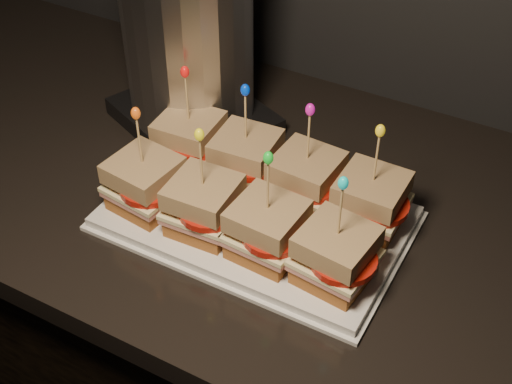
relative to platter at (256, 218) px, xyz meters
The scene contains 62 objects.
granite_slab 0.10m from the platter, 45.25° to the left, with size 2.61×0.63×0.04m, color black.
platter is the anchor object (origin of this frame).
platter_rim 0.01m from the platter, ahead, with size 0.40×0.25×0.01m, color white.
sandwich_0_bread_bot 0.15m from the platter, 158.26° to the left, with size 0.08×0.08×0.02m, color brown.
sandwich_0_ham 0.15m from the platter, 158.26° to the left, with size 0.09×0.08×0.01m, color #B56256.
sandwich_0_cheese 0.15m from the platter, 158.26° to the left, with size 0.09×0.09×0.01m, color #FAEEAA.
sandwich_0_tomato 0.14m from the platter, 158.74° to the left, with size 0.08×0.08×0.01m, color #AC170C.
sandwich_0_bread_top 0.16m from the platter, 158.26° to the left, with size 0.08×0.08×0.03m, color #572F0F.
sandwich_0_pick 0.18m from the platter, 158.26° to the left, with size 0.00×0.00×0.09m, color tan.
sandwich_0_frill 0.22m from the platter, 158.26° to the left, with size 0.01×0.01×0.02m, color red.
sandwich_1_bread_bot 0.07m from the platter, 129.89° to the left, with size 0.08×0.08×0.02m, color brown.
sandwich_1_ham 0.08m from the platter, 129.89° to the left, with size 0.09×0.08×0.01m, color #B56256.
sandwich_1_cheese 0.08m from the platter, 129.89° to the left, with size 0.09×0.09×0.01m, color #FAEEAA.
sandwich_1_tomato 0.08m from the platter, 124.68° to the left, with size 0.08×0.08×0.01m, color #AC170C.
sandwich_1_bread_top 0.10m from the platter, 129.89° to the left, with size 0.08×0.08×0.03m, color #572F0F.
sandwich_1_pick 0.13m from the platter, 129.89° to the left, with size 0.00×0.00×0.09m, color tan.
sandwich_1_frill 0.17m from the platter, 129.89° to the left, with size 0.01×0.01×0.02m, color #0234DC.
sandwich_2_bread_bot 0.07m from the platter, 50.11° to the left, with size 0.08×0.08×0.02m, color brown.
sandwich_2_ham 0.08m from the platter, 50.11° to the left, with size 0.09×0.08×0.01m, color #B56256.
sandwich_2_cheese 0.08m from the platter, 50.11° to the left, with size 0.09×0.09×0.01m, color #FAEEAA.
sandwich_2_tomato 0.09m from the platter, 40.13° to the left, with size 0.08×0.08×0.01m, color #AC170C.
sandwich_2_bread_top 0.10m from the platter, 50.11° to the left, with size 0.08×0.08×0.03m, color #572F0F.
sandwich_2_pick 0.13m from the platter, 50.11° to the left, with size 0.00×0.00×0.09m, color tan.
sandwich_2_frill 0.17m from the platter, 50.11° to the left, with size 0.01×0.01×0.02m, color #CF10A1.
sandwich_3_bread_bot 0.15m from the platter, 21.74° to the left, with size 0.08×0.08×0.02m, color brown.
sandwich_3_ham 0.15m from the platter, 21.74° to the left, with size 0.09×0.08×0.01m, color #B56256.
sandwich_3_cheese 0.15m from the platter, 21.74° to the left, with size 0.09×0.09×0.01m, color #FAEEAA.
sandwich_3_tomato 0.16m from the platter, 18.07° to the left, with size 0.08×0.08×0.01m, color #AC170C.
sandwich_3_bread_top 0.16m from the platter, 21.74° to the left, with size 0.08×0.08×0.03m, color #572F0F.
sandwich_3_pick 0.18m from the platter, 21.74° to the left, with size 0.00×0.00×0.09m, color tan.
sandwich_3_frill 0.22m from the platter, 21.74° to the left, with size 0.01×0.01×0.02m, color yellow.
sandwich_4_bread_bot 0.15m from the platter, 158.26° to the right, with size 0.08×0.08×0.02m, color brown.
sandwich_4_ham 0.15m from the platter, 158.26° to the right, with size 0.09×0.08×0.01m, color #B56256.
sandwich_4_cheese 0.15m from the platter, 158.26° to the right, with size 0.09×0.09×0.01m, color #FAEEAA.
sandwich_4_tomato 0.15m from the platter, 154.12° to the right, with size 0.08×0.08×0.01m, color #AC170C.
sandwich_4_bread_top 0.16m from the platter, 158.26° to the right, with size 0.08×0.08×0.03m, color #572F0F.
sandwich_4_pick 0.18m from the platter, 158.26° to the right, with size 0.00×0.00×0.09m, color tan.
sandwich_4_frill 0.22m from the platter, 158.26° to the right, with size 0.01×0.01×0.02m, color #E95811.
sandwich_5_bread_bot 0.07m from the platter, 129.89° to the right, with size 0.08×0.08×0.02m, color brown.
sandwich_5_ham 0.08m from the platter, 129.89° to the right, with size 0.09×0.08×0.01m, color #B56256.
sandwich_5_cheese 0.08m from the platter, 129.89° to the right, with size 0.09×0.09×0.01m, color #FAEEAA.
sandwich_5_tomato 0.09m from the platter, 119.02° to the right, with size 0.08×0.08×0.01m, color #AC170C.
sandwich_5_bread_top 0.10m from the platter, 129.89° to the right, with size 0.08×0.08×0.03m, color #572F0F.
sandwich_5_pick 0.13m from the platter, 129.89° to the right, with size 0.00×0.00×0.09m, color tan.
sandwich_5_frill 0.17m from the platter, 129.89° to the right, with size 0.01×0.01×0.02m, color yellow.
sandwich_6_bread_bot 0.07m from the platter, 50.11° to the right, with size 0.08×0.08×0.02m, color brown.
sandwich_6_ham 0.08m from the platter, 50.11° to the right, with size 0.09×0.08×0.01m, color #B56256.
sandwich_6_cheese 0.08m from the platter, 50.11° to the right, with size 0.09×0.09×0.01m, color #FAEEAA.
sandwich_6_tomato 0.10m from the platter, 46.43° to the right, with size 0.08×0.08×0.01m, color #AC170C.
sandwich_6_bread_top 0.10m from the platter, 50.11° to the right, with size 0.08×0.08×0.03m, color #572F0F.
sandwich_6_pick 0.13m from the platter, 50.11° to the right, with size 0.00×0.00×0.09m, color tan.
sandwich_6_frill 0.17m from the platter, 50.11° to the right, with size 0.01×0.01×0.02m, color green.
sandwich_7_bread_bot 0.15m from the platter, 21.74° to the right, with size 0.08×0.08×0.02m, color brown.
sandwich_7_ham 0.15m from the platter, 21.74° to the right, with size 0.09×0.08×0.01m, color #B56256.
sandwich_7_cheese 0.15m from the platter, 21.74° to the right, with size 0.09×0.09×0.01m, color #FAEEAA.
sandwich_7_tomato 0.17m from the platter, 22.14° to the right, with size 0.08×0.08×0.01m, color #AC170C.
sandwich_7_bread_top 0.16m from the platter, 21.74° to the right, with size 0.08×0.08×0.03m, color #572F0F.
sandwich_7_pick 0.18m from the platter, 21.74° to the right, with size 0.00×0.00×0.09m, color tan.
sandwich_7_frill 0.22m from the platter, 21.74° to the right, with size 0.01×0.01×0.02m, color #10CBCB.
appliance_base 0.25m from the platter, 141.81° to the left, with size 0.23×0.19×0.03m, color #262628.
appliance_body 0.29m from the platter, 141.81° to the left, with size 0.19×0.19×0.24m, color silver.
appliance 0.29m from the platter, 141.81° to the left, with size 0.23×0.19×0.29m, color silver, non-canonical shape.
Camera 1 is at (0.48, 1.02, 1.55)m, focal length 50.00 mm.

